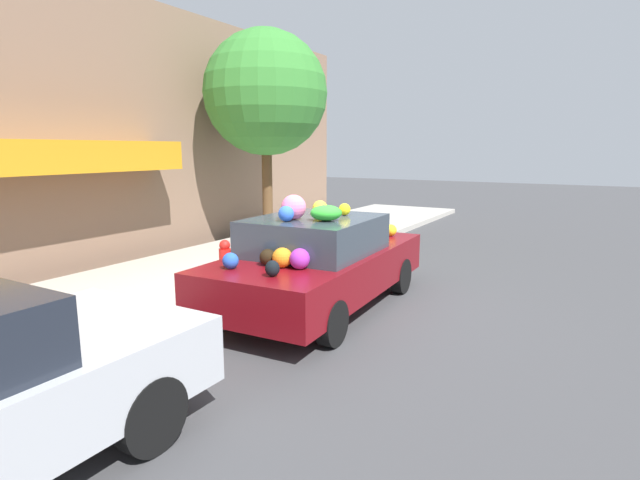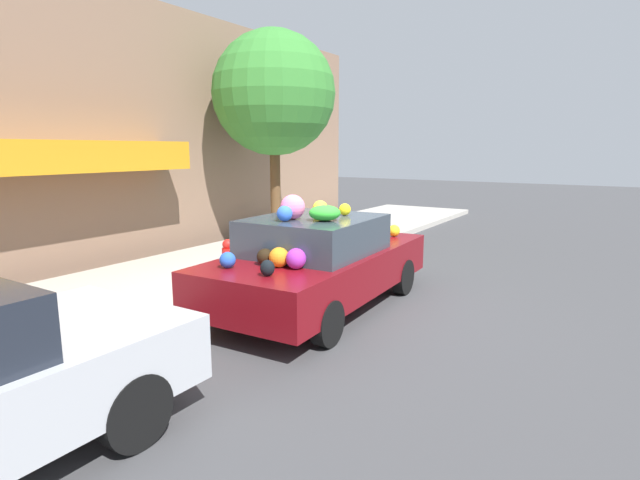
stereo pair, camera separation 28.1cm
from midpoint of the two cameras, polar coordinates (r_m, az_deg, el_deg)
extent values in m
plane|color=#424244|center=(7.55, -2.25, -7.42)|extent=(60.00, 60.00, 0.00)
cube|color=#B2ADA3|center=(9.21, -16.62, -4.12)|extent=(24.00, 3.20, 0.14)
cube|color=#846651|center=(10.70, -25.83, 11.33)|extent=(18.00, 0.30, 5.34)
cube|color=orange|center=(9.72, -27.82, 8.43)|extent=(4.48, 0.90, 0.55)
cylinder|color=brown|center=(11.88, -6.71, 5.72)|extent=(0.24, 0.24, 2.43)
sphere|color=#388433|center=(11.91, -6.94, 16.33)|extent=(2.82, 2.82, 2.82)
cylinder|color=red|center=(8.42, -11.70, -2.83)|extent=(0.20, 0.20, 0.55)
sphere|color=red|center=(8.35, -11.79, -0.59)|extent=(0.18, 0.18, 0.18)
cube|color=maroon|center=(7.30, -1.10, -3.38)|extent=(4.10, 1.95, 0.57)
cube|color=#333D47|center=(7.05, -1.75, 0.59)|extent=(1.88, 1.65, 0.50)
cylinder|color=black|center=(8.82, -1.85, -2.89)|extent=(0.57, 0.20, 0.56)
cylinder|color=black|center=(8.16, 8.24, -4.09)|extent=(0.57, 0.20, 0.56)
cylinder|color=black|center=(6.84, -12.32, -7.09)|extent=(0.57, 0.20, 0.56)
cylinder|color=black|center=(5.96, 0.03, -9.48)|extent=(0.57, 0.20, 0.56)
sphere|color=yellow|center=(8.10, 0.39, 0.63)|extent=(0.22, 0.22, 0.15)
sphere|color=yellow|center=(7.22, 1.71, 3.52)|extent=(0.22, 0.22, 0.17)
sphere|color=red|center=(7.84, 3.36, 0.91)|extent=(0.44, 0.44, 0.32)
ellipsoid|color=green|center=(6.67, -0.50, 3.11)|extent=(0.57, 0.58, 0.21)
sphere|color=yellow|center=(8.46, 7.16, 1.12)|extent=(0.22, 0.22, 0.20)
sphere|color=yellow|center=(7.19, -1.12, 3.67)|extent=(0.30, 0.30, 0.22)
ellipsoid|color=purple|center=(6.09, -3.65, -2.17)|extent=(0.34, 0.34, 0.26)
sphere|color=blue|center=(6.23, -11.47, -2.34)|extent=(0.23, 0.23, 0.20)
sphere|color=blue|center=(6.62, -5.11, 3.02)|extent=(0.28, 0.28, 0.21)
ellipsoid|color=black|center=(5.78, -6.85, -3.26)|extent=(0.22, 0.22, 0.19)
sphere|color=black|center=(6.33, -7.26, -1.97)|extent=(0.29, 0.29, 0.21)
sphere|color=pink|center=(6.80, -4.22, 3.76)|extent=(0.41, 0.41, 0.34)
sphere|color=yellow|center=(8.65, -0.20, 1.53)|extent=(0.30, 0.30, 0.24)
ellipsoid|color=blue|center=(8.73, 4.88, 1.44)|extent=(0.26, 0.28, 0.19)
sphere|color=orange|center=(6.19, -5.63, -2.03)|extent=(0.30, 0.30, 0.25)
cylinder|color=black|center=(5.53, -31.61, -12.46)|extent=(0.61, 0.18, 0.61)
cylinder|color=black|center=(4.28, -20.65, -18.21)|extent=(0.61, 0.18, 0.61)
camera|label=1|loc=(0.14, -91.12, -0.21)|focal=28.00mm
camera|label=2|loc=(0.14, 88.88, 0.21)|focal=28.00mm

